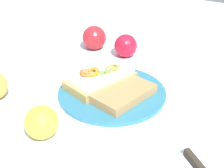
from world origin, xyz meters
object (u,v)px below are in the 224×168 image
object	(u,v)px
plate	(112,93)
knife	(189,156)
apple_2	(94,38)
apple_0	(41,122)
apple_1	(126,46)
sandwich	(100,79)
bread_slice_side	(124,94)

from	to	relation	value
plate	knife	bearing A→B (deg)	-118.42
plate	apple_2	distance (m)	0.30
apple_0	apple_1	distance (m)	0.44
apple_0	knife	world-z (taller)	apple_0
sandwich	apple_1	world-z (taller)	apple_1
plate	apple_2	xyz separation A→B (m)	(0.22, 0.19, 0.03)
bread_slice_side	apple_0	world-z (taller)	apple_0
apple_2	knife	bearing A→B (deg)	-129.12
plate	knife	xyz separation A→B (m)	(-0.13, -0.24, 0.00)
plate	apple_0	distance (m)	0.22
apple_2	sandwich	bearing A→B (deg)	-144.47
plate	sandwich	distance (m)	0.05
bread_slice_side	apple_0	xyz separation A→B (m)	(-0.20, 0.09, 0.01)
apple_0	apple_1	xyz separation A→B (m)	(0.44, 0.03, 0.00)
apple_1	knife	world-z (taller)	apple_1
apple_1	plate	bearing A→B (deg)	-161.23
bread_slice_side	apple_2	xyz separation A→B (m)	(0.24, 0.23, 0.02)
knife	plate	bearing A→B (deg)	12.66
bread_slice_side	knife	world-z (taller)	bread_slice_side
sandwich	apple_1	distance (m)	0.21
plate	apple_1	size ratio (longest dim) A/B	3.78
apple_0	apple_2	bearing A→B (deg)	18.63
apple_1	apple_2	distance (m)	0.12
sandwich	bread_slice_side	bearing A→B (deg)	-89.53
plate	bread_slice_side	distance (m)	0.05
bread_slice_side	apple_1	bearing A→B (deg)	40.51
sandwich	apple_0	bearing A→B (deg)	-162.26
plate	apple_1	bearing A→B (deg)	18.77
bread_slice_side	apple_0	size ratio (longest dim) A/B	2.14
plate	apple_0	bearing A→B (deg)	168.33
bread_slice_side	apple_2	bearing A→B (deg)	58.77
sandwich	apple_1	bearing A→B (deg)	27.00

